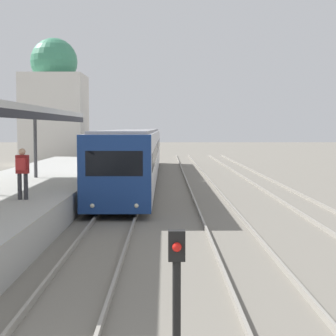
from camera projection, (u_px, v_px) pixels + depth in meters
The scene contains 4 objects.
person_on_platform at pixel (22, 169), 18.13m from camera, with size 0.40×0.40×1.66m.
train_near at pixel (137, 152), 35.96m from camera, with size 2.61×32.65×3.18m.
signal_post_near at pixel (177, 300), 6.61m from camera, with size 0.20×0.22×2.12m.
distant_domed_building at pixel (55, 106), 49.92m from camera, with size 5.38×5.38×11.20m.
Camera 1 is at (1.78, -5.06, 3.33)m, focal length 60.00 mm.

